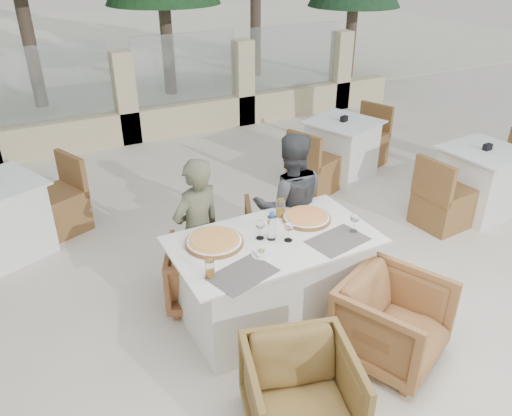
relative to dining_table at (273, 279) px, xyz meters
name	(u,v)px	position (x,y,z in m)	size (l,w,h in m)	color
ground	(284,322)	(0.05, -0.11, -0.39)	(80.00, 80.00, 0.00)	beige
sand_patch	(50,46)	(0.05, 13.89, -0.38)	(30.00, 16.00, 0.01)	beige
perimeter_wall_far	(125,92)	(0.05, 4.69, 0.42)	(10.00, 0.34, 1.60)	beige
dining_table	(273,279)	(0.00, 0.00, 0.00)	(1.60, 0.90, 0.77)	silver
placemat_near_left	(243,274)	(-0.42, -0.31, 0.39)	(0.45, 0.30, 0.00)	#57524B
placemat_near_right	(338,240)	(0.43, -0.25, 0.39)	(0.45, 0.30, 0.00)	#5E5851
pizza_left	(214,241)	(-0.44, 0.15, 0.41)	(0.45, 0.45, 0.06)	#C85D1B
pizza_right	(307,217)	(0.39, 0.14, 0.41)	(0.40, 0.40, 0.05)	#E44F1F
water_bottle	(272,226)	(-0.02, 0.01, 0.50)	(0.07, 0.07, 0.24)	#A3BAD7
wine_glass_centre	(260,228)	(-0.09, 0.06, 0.48)	(0.08, 0.08, 0.18)	silver
wine_glass_near	(289,230)	(0.09, -0.07, 0.48)	(0.08, 0.08, 0.18)	white
wine_glass_corner	(354,222)	(0.62, -0.20, 0.48)	(0.08, 0.08, 0.18)	silver
beer_glass_left	(210,269)	(-0.63, -0.23, 0.45)	(0.06, 0.06, 0.13)	orange
beer_glass_right	(281,208)	(0.23, 0.30, 0.46)	(0.08, 0.08, 0.15)	gold
olive_dish	(261,253)	(-0.19, -0.15, 0.41)	(0.11, 0.11, 0.04)	silver
armchair_far_left	(204,273)	(-0.41, 0.47, -0.10)	(0.61, 0.63, 0.57)	#995F37
armchair_far_right	(280,233)	(0.49, 0.73, -0.08)	(0.65, 0.67, 0.61)	brown
armchair_near_left	(301,395)	(-0.39, -1.05, -0.07)	(0.67, 0.69, 0.63)	brown
armchair_near_right	(393,321)	(0.57, -0.80, -0.05)	(0.71, 0.73, 0.66)	#986537
diner_left	(198,231)	(-0.42, 0.56, 0.27)	(0.48, 0.32, 1.32)	#5A5A42
diner_right	(290,206)	(0.47, 0.54, 0.31)	(0.67, 0.53, 1.39)	#3E4144
bg_table_a	(1,220)	(-1.91, 2.11, 0.00)	(1.64, 0.82, 0.77)	white
bg_table_b	(341,149)	(2.20, 2.08, 0.00)	(1.64, 0.82, 0.77)	white
bg_table_c	(480,181)	(3.01, 0.54, 0.00)	(1.64, 0.82, 0.77)	silver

